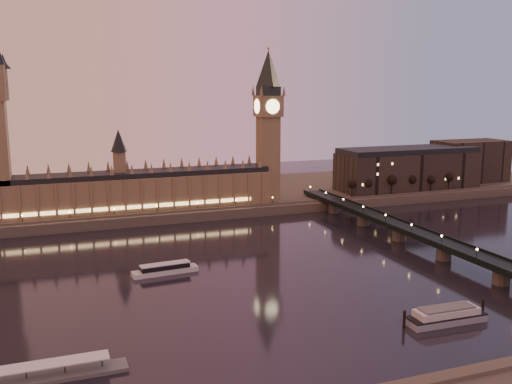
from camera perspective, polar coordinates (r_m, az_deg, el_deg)
ground at (r=269.64m, az=-0.03°, el=-7.67°), size 700.00×700.00×0.00m
far_embankment at (r=430.02m, az=-3.94°, el=-0.37°), size 560.00×130.00×6.00m
palace_of_westminster at (r=369.76m, az=-12.49°, el=0.55°), size 180.00×26.62×52.00m
big_ben at (r=388.96m, az=1.23°, el=7.55°), size 17.68×17.68×104.00m
westminster_bridge at (r=310.69m, az=16.07°, el=-4.56°), size 13.20×260.00×15.30m
city_block at (r=471.40m, az=16.90°, el=2.53°), size 155.00×45.00×34.00m
bare_tree_0 at (r=408.64m, az=9.41°, el=0.79°), size 6.59×6.59×13.41m
bare_tree_1 at (r=417.22m, az=11.43°, el=0.92°), size 6.59×6.59×13.41m
bare_tree_2 at (r=426.30m, az=13.36°, el=1.04°), size 6.59×6.59×13.41m
bare_tree_3 at (r=435.85m, az=15.22°, el=1.16°), size 6.59×6.59×13.41m
bare_tree_4 at (r=445.83m, az=16.99°, el=1.28°), size 6.59×6.59×13.41m
bare_tree_5 at (r=456.23m, az=18.68°, el=1.38°), size 6.59×6.59×13.41m
cruise_boat_a at (r=265.52m, az=-9.07°, el=-7.62°), size 30.45×8.87×4.81m
moored_barge at (r=221.58m, az=18.48°, el=-11.63°), size 34.89×9.24×6.40m
pontoon_pier at (r=184.84m, az=-19.99°, el=-16.82°), size 44.57×7.43×11.89m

